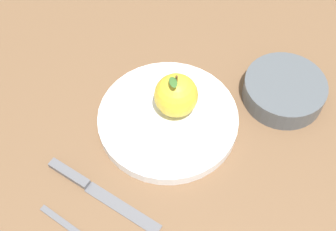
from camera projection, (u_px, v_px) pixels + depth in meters
ground_plane at (156, 127)px, 0.73m from camera, size 2.40×2.40×0.00m
dinner_plate at (168, 119)px, 0.72m from camera, size 0.22×0.22×0.02m
apple at (176, 95)px, 0.70m from camera, size 0.07×0.07×0.08m
side_bowl at (284, 89)px, 0.74m from camera, size 0.13×0.13×0.04m
knife at (93, 189)px, 0.66m from camera, size 0.03×0.20×0.01m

